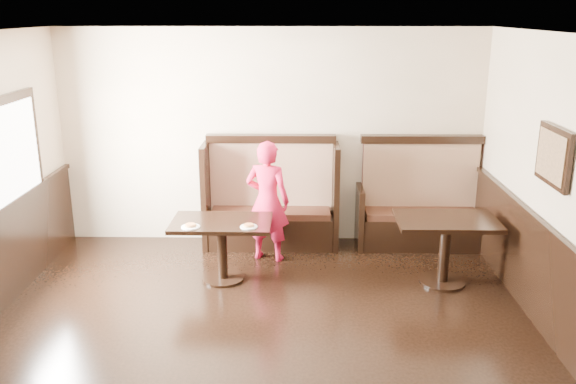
{
  "coord_description": "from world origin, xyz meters",
  "views": [
    {
      "loc": [
        0.34,
        -4.31,
        2.99
      ],
      "look_at": [
        0.24,
        2.35,
        1.0
      ],
      "focal_mm": 38.0,
      "sensor_mm": 36.0,
      "label": 1
    }
  ],
  "objects_px": {
    "child": "(268,201)",
    "booth_neighbor": "(420,210)",
    "booth_main": "(271,206)",
    "table_neighbor": "(446,235)",
    "table_main": "(222,235)"
  },
  "relations": [
    {
      "from": "child",
      "to": "booth_neighbor",
      "type": "bearing_deg",
      "value": -149.82
    },
    {
      "from": "booth_neighbor",
      "to": "booth_main",
      "type": "bearing_deg",
      "value": 179.95
    },
    {
      "from": "booth_main",
      "to": "child",
      "type": "bearing_deg",
      "value": -92.12
    },
    {
      "from": "booth_main",
      "to": "table_neighbor",
      "type": "bearing_deg",
      "value": -30.86
    },
    {
      "from": "booth_main",
      "to": "booth_neighbor",
      "type": "height_order",
      "value": "same"
    },
    {
      "from": "booth_neighbor",
      "to": "table_main",
      "type": "bearing_deg",
      "value": -155.05
    },
    {
      "from": "booth_main",
      "to": "booth_neighbor",
      "type": "xyz_separation_m",
      "value": [
        1.95,
        -0.0,
        -0.05
      ]
    },
    {
      "from": "booth_main",
      "to": "booth_neighbor",
      "type": "bearing_deg",
      "value": -0.05
    },
    {
      "from": "booth_main",
      "to": "booth_neighbor",
      "type": "distance_m",
      "value": 1.95
    },
    {
      "from": "booth_neighbor",
      "to": "table_neighbor",
      "type": "bearing_deg",
      "value": -87.31
    },
    {
      "from": "booth_main",
      "to": "booth_neighbor",
      "type": "relative_size",
      "value": 1.06
    },
    {
      "from": "booth_neighbor",
      "to": "child",
      "type": "distance_m",
      "value": 2.05
    },
    {
      "from": "table_main",
      "to": "child",
      "type": "height_order",
      "value": "child"
    },
    {
      "from": "booth_main",
      "to": "table_main",
      "type": "xyz_separation_m",
      "value": [
        -0.51,
        -1.15,
        0.02
      ]
    },
    {
      "from": "booth_neighbor",
      "to": "child",
      "type": "bearing_deg",
      "value": -165.55
    }
  ]
}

